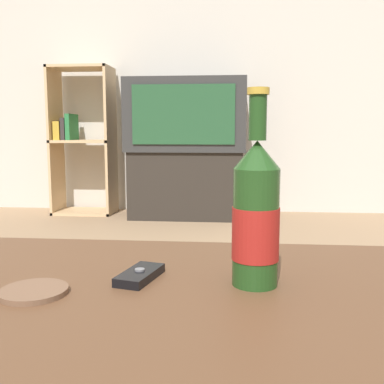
{
  "coord_description": "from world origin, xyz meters",
  "views": [
    {
      "loc": [
        0.11,
        -0.58,
        0.64
      ],
      "look_at": [
        0.02,
        0.38,
        0.51
      ],
      "focal_mm": 42.0,
      "sensor_mm": 36.0,
      "label": 1
    }
  ],
  "objects_px": {
    "television": "(187,116)",
    "cell_phone": "(140,275)",
    "beer_bottle": "(256,216)",
    "tv_stand": "(187,184)",
    "bookshelf": "(81,139)"
  },
  "relations": [
    {
      "from": "bookshelf",
      "to": "cell_phone",
      "type": "xyz_separation_m",
      "value": [
        1.03,
        -2.72,
        -0.16
      ]
    },
    {
      "from": "tv_stand",
      "to": "cell_phone",
      "type": "xyz_separation_m",
      "value": [
        0.2,
        -2.65,
        0.17
      ]
    },
    {
      "from": "television",
      "to": "cell_phone",
      "type": "height_order",
      "value": "television"
    },
    {
      "from": "tv_stand",
      "to": "cell_phone",
      "type": "bearing_deg",
      "value": -85.72
    },
    {
      "from": "television",
      "to": "beer_bottle",
      "type": "xyz_separation_m",
      "value": [
        0.38,
        -2.65,
        -0.24
      ]
    },
    {
      "from": "bookshelf",
      "to": "cell_phone",
      "type": "relative_size",
      "value": 10.55
    },
    {
      "from": "television",
      "to": "bookshelf",
      "type": "distance_m",
      "value": 0.85
    },
    {
      "from": "television",
      "to": "beer_bottle",
      "type": "bearing_deg",
      "value": -81.9
    },
    {
      "from": "television",
      "to": "beer_bottle",
      "type": "distance_m",
      "value": 2.69
    },
    {
      "from": "beer_bottle",
      "to": "cell_phone",
      "type": "xyz_separation_m",
      "value": [
        -0.18,
        0.01,
        -0.1
      ]
    },
    {
      "from": "tv_stand",
      "to": "bookshelf",
      "type": "height_order",
      "value": "bookshelf"
    },
    {
      "from": "television",
      "to": "cell_phone",
      "type": "bearing_deg",
      "value": -85.72
    },
    {
      "from": "tv_stand",
      "to": "cell_phone",
      "type": "height_order",
      "value": "tv_stand"
    },
    {
      "from": "tv_stand",
      "to": "television",
      "type": "relative_size",
      "value": 0.95
    },
    {
      "from": "tv_stand",
      "to": "beer_bottle",
      "type": "bearing_deg",
      "value": -81.91
    }
  ]
}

